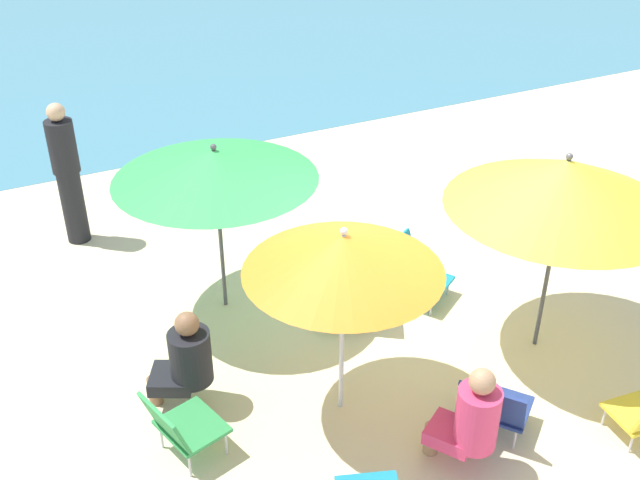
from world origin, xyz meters
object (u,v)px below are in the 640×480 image
object	(u,v)px
umbrella_yellow	(564,184)
person_b	(67,174)
beach_chair_b	(358,294)
beach_chair_f	(180,425)
beach_chair_c	(413,272)
person_a	(185,359)
person_c	(471,418)
beach_chair_d	(494,405)
umbrella_green	(215,165)
umbrella_orange	(343,253)

from	to	relation	value
umbrella_yellow	person_b	size ratio (longest dim) A/B	1.18
beach_chair_b	beach_chair_f	distance (m)	2.34
beach_chair_b	beach_chair_c	bearing A→B (deg)	-141.83
person_a	umbrella_yellow	bearing A→B (deg)	-165.25
person_a	person_b	xyz separation A→B (m)	(-0.31, 3.28, 0.38)
umbrella_yellow	person_c	distance (m)	2.16
beach_chair_d	umbrella_green	bearing A→B (deg)	78.71
beach_chair_b	beach_chair_f	bearing A→B (deg)	54.07
beach_chair_d	person_b	bearing A→B (deg)	79.78
umbrella_orange	beach_chair_c	world-z (taller)	umbrella_orange
umbrella_yellow	person_a	world-z (taller)	umbrella_yellow
beach_chair_c	beach_chair_d	distance (m)	2.04
umbrella_orange	beach_chair_d	size ratio (longest dim) A/B	2.37
beach_chair_f	person_c	xyz separation A→B (m)	(1.94, -1.07, 0.16)
beach_chair_d	person_c	world-z (taller)	person_c
umbrella_yellow	beach_chair_f	xyz separation A→B (m)	(-3.47, 0.12, -1.36)
umbrella_green	beach_chair_f	world-z (taller)	umbrella_green
umbrella_green	umbrella_yellow	distance (m)	3.12
umbrella_green	person_a	bearing A→B (deg)	-122.35
umbrella_orange	beach_chair_c	bearing A→B (deg)	38.10
beach_chair_c	beach_chair_f	distance (m)	3.04
beach_chair_d	person_a	world-z (taller)	person_a
person_a	person_c	world-z (taller)	person_c
person_b	person_c	world-z (taller)	person_b
person_a	beach_chair_d	bearing A→B (deg)	172.07
beach_chair_c	person_b	bearing A→B (deg)	-165.64
umbrella_yellow	beach_chair_d	bearing A→B (deg)	-145.95
umbrella_orange	umbrella_green	bearing A→B (deg)	100.97
beach_chair_f	person_a	world-z (taller)	person_a
umbrella_green	beach_chair_f	size ratio (longest dim) A/B	3.08
umbrella_green	beach_chair_f	distance (m)	2.44
beach_chair_b	person_b	bearing A→B (deg)	-23.50
umbrella_green	beach_chair_b	distance (m)	1.88
umbrella_orange	beach_chair_c	size ratio (longest dim) A/B	2.24
beach_chair_b	person_b	xyz separation A→B (m)	(-2.19, 2.88, 0.55)
beach_chair_c	person_a	size ratio (longest dim) A/B	0.83
umbrella_yellow	beach_chair_b	distance (m)	2.23
beach_chair_c	person_c	bearing A→B (deg)	-54.49
beach_chair_d	person_c	size ratio (longest dim) A/B	0.76
person_c	person_b	bearing A→B (deg)	-9.96
beach_chair_b	person_a	bearing A→B (deg)	41.23
person_b	umbrella_green	bearing A→B (deg)	-173.49
umbrella_green	beach_chair_d	bearing A→B (deg)	-64.22
beach_chair_b	umbrella_orange	bearing A→B (deg)	83.60
umbrella_green	beach_chair_c	distance (m)	2.34
beach_chair_f	umbrella_orange	bearing A→B (deg)	-17.30
beach_chair_b	beach_chair_c	xyz separation A→B (m)	(0.71, 0.11, -0.02)
beach_chair_f	person_c	size ratio (longest dim) A/B	0.64
person_b	beach_chair_f	bearing A→B (deg)	159.25
umbrella_green	person_b	distance (m)	2.42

